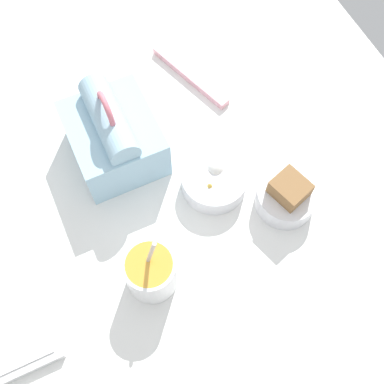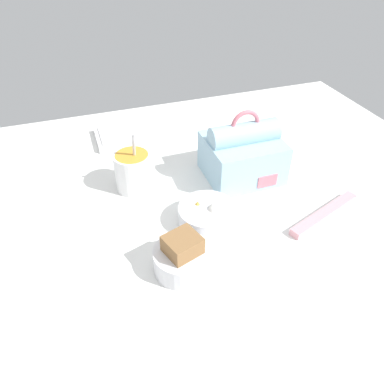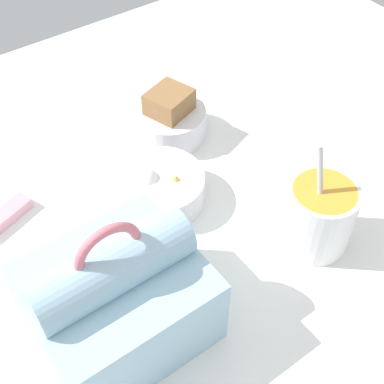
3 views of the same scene
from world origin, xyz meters
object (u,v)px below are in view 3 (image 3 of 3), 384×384
Objects in this scene: lunch_bag at (117,298)px; bento_bowl_sandwich at (170,119)px; soup_cup at (319,215)px; bento_bowl_snacks at (160,187)px.

bento_bowl_sandwich is at bearing -133.72° from lunch_bag.
bento_bowl_snacks is (12.18, -17.88, -2.63)cm from soup_cup.
bento_bowl_sandwich is 0.90× the size of bento_bowl_snacks.
soup_cup is at bearing 96.48° from bento_bowl_sandwich.
bento_bowl_sandwich is (3.24, -28.48, -1.91)cm from soup_cup.
lunch_bag is 20.81cm from bento_bowl_snacks.
bento_bowl_snacks is (-14.72, -14.15, -4.02)cm from lunch_bag.
lunch_bag reaches higher than bento_bowl_sandwich.
soup_cup is at bearing 172.11° from lunch_bag.
soup_cup is 1.40× the size of bento_bowl_sandwich.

